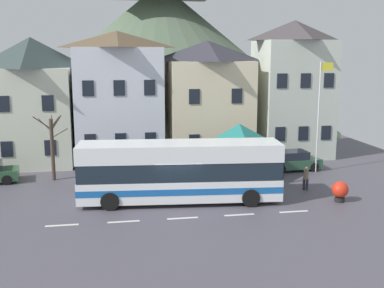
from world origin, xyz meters
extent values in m
cube|color=#4E4A55|center=(0.00, 0.00, -0.03)|extent=(40.00, 60.00, 0.06)
cube|color=silver|center=(-6.00, -2.19, 0.00)|extent=(1.60, 0.20, 0.01)
cube|color=silver|center=(-3.00, -2.19, 0.00)|extent=(1.60, 0.20, 0.01)
cube|color=silver|center=(0.00, -2.19, 0.00)|extent=(1.60, 0.20, 0.01)
cube|color=silver|center=(3.00, -2.19, 0.00)|extent=(1.60, 0.20, 0.01)
cube|color=silver|center=(6.00, -2.19, 0.00)|extent=(1.60, 0.20, 0.01)
cube|color=beige|center=(-9.21, 12.43, 3.63)|extent=(5.85, 6.86, 7.27)
pyramid|color=#313E3D|center=(-9.21, 12.43, 8.38)|extent=(5.85, 6.86, 2.22)
cube|color=black|center=(-10.68, 8.97, 1.74)|extent=(0.80, 0.06, 1.10)
cube|color=black|center=(-7.75, 8.97, 1.74)|extent=(0.80, 0.06, 1.10)
cube|color=black|center=(-10.68, 8.97, 4.90)|extent=(0.80, 0.06, 1.10)
cube|color=black|center=(-7.75, 8.97, 4.90)|extent=(0.80, 0.06, 1.10)
cube|color=silver|center=(-2.82, 12.43, 4.37)|extent=(6.47, 6.85, 8.74)
pyramid|color=brown|center=(-2.82, 12.43, 9.36)|extent=(6.47, 6.85, 1.25)
cube|color=black|center=(-4.97, 8.97, 2.09)|extent=(0.80, 0.06, 1.10)
cube|color=black|center=(-2.82, 8.97, 2.09)|extent=(0.80, 0.06, 1.10)
cube|color=black|center=(-0.66, 8.97, 2.09)|extent=(0.80, 0.06, 1.10)
cube|color=black|center=(-4.97, 8.97, 5.89)|extent=(0.80, 0.06, 1.10)
cube|color=black|center=(-2.82, 8.97, 5.89)|extent=(0.80, 0.06, 1.10)
cube|color=black|center=(-0.66, 8.97, 5.89)|extent=(0.80, 0.06, 1.10)
cube|color=beige|center=(4.19, 12.10, 3.85)|extent=(6.40, 6.19, 7.71)
pyramid|color=#32323B|center=(4.19, 12.10, 8.50)|extent=(6.40, 6.19, 1.58)
cube|color=black|center=(2.59, 8.97, 1.84)|extent=(0.80, 0.06, 1.10)
cube|color=black|center=(5.79, 8.97, 1.84)|extent=(0.80, 0.06, 1.10)
cube|color=black|center=(2.59, 8.97, 5.19)|extent=(0.80, 0.06, 1.10)
cube|color=black|center=(5.79, 8.97, 5.19)|extent=(0.80, 0.06, 1.10)
cube|color=beige|center=(11.14, 11.54, 4.65)|extent=(5.62, 5.09, 9.30)
pyramid|color=#433D3F|center=(11.14, 11.54, 10.09)|extent=(5.62, 5.09, 1.57)
cube|color=black|center=(9.27, 8.97, 2.22)|extent=(0.80, 0.06, 1.10)
cube|color=black|center=(11.14, 8.97, 2.22)|extent=(0.80, 0.06, 1.10)
cube|color=black|center=(13.01, 8.97, 2.22)|extent=(0.80, 0.06, 1.10)
cube|color=black|center=(9.27, 8.97, 6.27)|extent=(0.80, 0.06, 1.10)
cube|color=black|center=(11.14, 8.97, 6.27)|extent=(0.80, 0.06, 1.10)
cube|color=black|center=(13.01, 8.97, 6.27)|extent=(0.80, 0.06, 1.10)
cone|color=#556850|center=(2.26, 28.07, 7.89)|extent=(39.09, 39.09, 15.77)
cube|color=white|center=(0.27, 0.56, 0.85)|extent=(11.44, 3.53, 1.20)
cube|color=#1959A5|center=(0.27, 0.56, 0.91)|extent=(11.46, 3.55, 0.36)
cube|color=#19232D|center=(0.27, 0.56, 1.96)|extent=(11.34, 3.48, 1.01)
cube|color=white|center=(0.27, 0.56, 2.94)|extent=(11.44, 3.53, 0.95)
cube|color=#19232D|center=(5.89, 0.05, 1.96)|extent=(0.25, 2.12, 0.97)
cylinder|color=black|center=(4.19, 1.42, 0.50)|extent=(1.02, 0.37, 1.00)
cylinder|color=black|center=(3.97, -0.99, 0.50)|extent=(1.02, 0.37, 1.00)
cylinder|color=black|center=(-3.44, 2.11, 0.50)|extent=(1.02, 0.37, 1.00)
cylinder|color=black|center=(-3.66, -0.31, 0.50)|extent=(1.02, 0.37, 1.00)
cylinder|color=#473D33|center=(3.12, 6.12, 1.20)|extent=(0.14, 0.14, 2.40)
cylinder|color=#473D33|center=(6.42, 6.12, 1.20)|extent=(0.14, 0.14, 2.40)
cylinder|color=#473D33|center=(3.12, 2.82, 1.20)|extent=(0.14, 0.14, 2.40)
cylinder|color=#473D33|center=(6.42, 2.82, 1.20)|extent=(0.14, 0.14, 2.40)
pyramid|color=#217770|center=(4.77, 4.47, 3.10)|extent=(3.60, 3.60, 1.40)
cube|color=#2D543D|center=(9.40, 6.54, 0.51)|extent=(3.93, 1.94, 0.66)
cube|color=#1E232D|center=(9.21, 6.53, 1.12)|extent=(2.38, 1.65, 0.56)
cylinder|color=black|center=(10.62, 7.44, 0.32)|extent=(0.65, 0.24, 0.64)
cylinder|color=black|center=(10.71, 5.79, 0.32)|extent=(0.65, 0.24, 0.64)
cylinder|color=black|center=(8.09, 7.30, 0.32)|extent=(0.65, 0.24, 0.64)
cylinder|color=black|center=(8.18, 5.65, 0.32)|extent=(0.65, 0.24, 0.64)
cube|color=black|center=(3.97, 6.60, 0.50)|extent=(4.48, 2.29, 0.65)
cube|color=#1E232D|center=(4.18, 6.63, 1.09)|extent=(2.75, 1.85, 0.53)
cylinder|color=black|center=(2.68, 5.60, 0.32)|extent=(0.66, 0.29, 0.64)
cylinder|color=black|center=(2.45, 7.20, 0.32)|extent=(0.66, 0.29, 0.64)
cylinder|color=black|center=(5.48, 6.00, 0.32)|extent=(0.66, 0.29, 0.64)
cylinder|color=black|center=(5.25, 7.60, 0.32)|extent=(0.66, 0.29, 0.64)
cylinder|color=black|center=(-10.40, 7.68, 0.32)|extent=(0.66, 0.28, 0.64)
cylinder|color=black|center=(-10.17, 5.89, 0.32)|extent=(0.66, 0.28, 0.64)
cube|color=silver|center=(-3.26, 6.90, 0.49)|extent=(3.89, 1.98, 0.63)
cube|color=#1E232D|center=(-3.45, 6.91, 1.04)|extent=(2.35, 1.70, 0.47)
cylinder|color=black|center=(-1.96, 7.74, 0.32)|extent=(0.65, 0.22, 0.64)
cylinder|color=black|center=(-2.02, 5.98, 0.32)|extent=(0.65, 0.22, 0.64)
cylinder|color=black|center=(-4.49, 7.83, 0.32)|extent=(0.65, 0.22, 0.64)
cylinder|color=black|center=(-4.55, 6.06, 0.32)|extent=(0.65, 0.22, 0.64)
cylinder|color=#2D2D38|center=(8.18, 1.64, 0.37)|extent=(0.16, 0.16, 0.73)
cylinder|color=#2D2D38|center=(8.33, 1.51, 0.37)|extent=(0.16, 0.16, 0.73)
cylinder|color=#7F6B56|center=(8.25, 1.58, 0.97)|extent=(0.32, 0.32, 0.58)
sphere|color=tan|center=(8.25, 1.58, 1.37)|extent=(0.21, 0.21, 0.21)
cylinder|color=#38332D|center=(4.70, 2.64, 0.40)|extent=(0.13, 0.13, 0.81)
cylinder|color=#38332D|center=(4.71, 2.46, 0.40)|extent=(0.13, 0.13, 0.81)
cylinder|color=#232B38|center=(4.70, 2.55, 1.09)|extent=(0.28, 0.28, 0.66)
sphere|color=tan|center=(4.70, 2.55, 1.52)|extent=(0.20, 0.20, 0.20)
cube|color=#473828|center=(5.40, 6.61, 0.45)|extent=(1.60, 0.45, 0.08)
cube|color=#473828|center=(5.40, 6.83, 0.67)|extent=(1.60, 0.06, 0.40)
cube|color=#2D2D33|center=(4.68, 6.61, 0.23)|extent=(0.08, 0.36, 0.45)
cube|color=#2D2D33|center=(6.12, 6.61, 0.23)|extent=(0.08, 0.36, 0.45)
cylinder|color=silver|center=(10.79, 5.72, 3.87)|extent=(0.10, 0.10, 7.75)
cube|color=yellow|center=(11.24, 5.72, 7.40)|extent=(0.90, 0.03, 0.56)
cylinder|color=black|center=(9.22, -0.99, 0.12)|extent=(0.56, 0.56, 0.25)
sphere|color=red|center=(9.22, -0.99, 0.72)|extent=(0.94, 0.94, 0.94)
cylinder|color=#47382D|center=(-7.33, 6.61, 2.06)|extent=(0.25, 0.25, 4.11)
cylinder|color=#47382D|center=(-7.02, 6.85, 3.80)|extent=(0.70, 0.57, 0.98)
cylinder|color=#47382D|center=(-7.84, 6.34, 3.90)|extent=(1.10, 0.62, 0.95)
cylinder|color=#47382D|center=(-7.06, 6.71, 3.87)|extent=(0.61, 0.28, 0.76)
cylinder|color=#47382D|center=(-7.33, 6.91, 3.95)|extent=(0.07, 0.64, 0.68)
cylinder|color=#47382D|center=(-7.79, 7.09, 3.65)|extent=(0.99, 1.02, 0.79)
cylinder|color=#47382D|center=(-6.78, 6.24, 3.21)|extent=(1.15, 0.82, 0.75)
camera|label=1|loc=(-3.44, -24.98, 8.31)|focal=44.24mm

